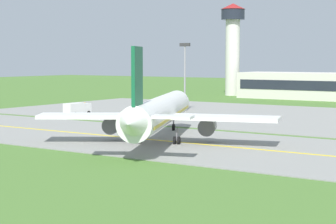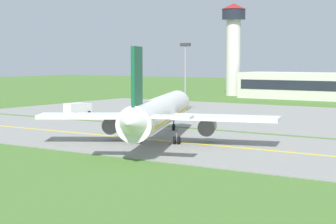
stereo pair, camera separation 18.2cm
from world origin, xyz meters
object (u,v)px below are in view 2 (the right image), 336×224
at_px(service_truck_catering, 168,104).
at_px(airplane_lead, 159,112).
at_px(apron_light_mast, 185,68).
at_px(service_truck_pushback, 78,108).
at_px(control_tower, 233,41).

bearing_deg(service_truck_catering, airplane_lead, -57.63).
bearing_deg(apron_light_mast, service_truck_catering, -169.42).
bearing_deg(service_truck_pushback, service_truck_catering, 63.28).
bearing_deg(control_tower, apron_light_mast, -72.05).
distance_m(airplane_lead, apron_light_mast, 47.65).
bearing_deg(apron_light_mast, airplane_lead, -62.14).
height_order(airplane_lead, service_truck_pushback, airplane_lead).
relative_size(airplane_lead, service_truck_catering, 6.39).
relative_size(airplane_lead, service_truck_pushback, 6.14).
bearing_deg(control_tower, service_truck_pushback, -85.93).
bearing_deg(airplane_lead, service_truck_pushback, 147.39).
xyz_separation_m(airplane_lead, apron_light_mast, (-22.14, 41.88, 5.19)).
bearing_deg(service_truck_pushback, airplane_lead, -32.61).
distance_m(airplane_lead, control_tower, 108.55).
xyz_separation_m(airplane_lead, service_truck_catering, (-26.08, 41.14, -2.60)).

